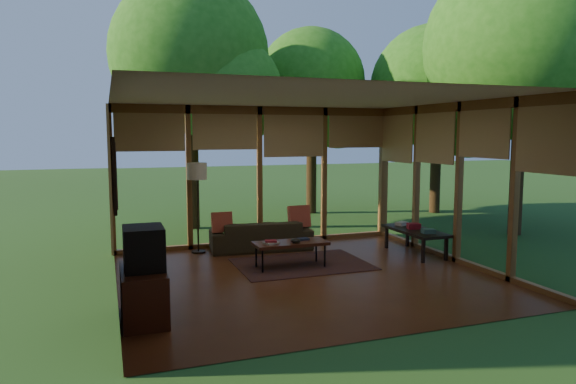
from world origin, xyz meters
name	(u,v)px	position (x,y,z in m)	size (l,w,h in m)	color
floor	(306,276)	(0.00, 0.00, 0.00)	(5.50, 5.50, 0.00)	brown
ceiling	(307,98)	(0.00, 0.00, 2.70)	(5.50, 5.50, 0.00)	white
wall_left	(113,196)	(-2.75, 0.00, 1.35)	(0.04, 5.00, 2.70)	silver
wall_front	(395,213)	(0.00, -2.50, 1.35)	(5.50, 0.04, 2.70)	silver
window_wall_back	(260,176)	(0.00, 2.50, 1.35)	(5.50, 0.12, 2.70)	brown
window_wall_right	(459,183)	(2.75, 0.00, 1.35)	(0.12, 5.00, 2.70)	brown
exterior_lawn	(434,196)	(8.00, 8.00, -0.01)	(40.00, 40.00, 0.00)	#254E1D
tree_nw	(190,55)	(-0.95, 4.75, 3.93)	(3.56, 3.56, 5.72)	#392614
tree_ne	(311,83)	(2.51, 6.05, 3.55)	(2.93, 2.93, 5.03)	#392614
tree_se	(519,47)	(5.38, 1.59, 3.98)	(3.91, 3.91, 5.95)	#392614
tree_far	(433,88)	(5.60, 4.88, 3.42)	(3.35, 3.35, 5.11)	#392614
rug	(302,264)	(0.20, 0.72, 0.01)	(2.17, 1.54, 0.01)	brown
sofa	(261,235)	(-0.13, 2.00, 0.27)	(1.88, 0.73, 0.55)	#322919
pillow_left	(222,223)	(-0.88, 1.95, 0.56)	(0.37, 0.12, 0.37)	maroon
pillow_right	(299,217)	(0.62, 1.95, 0.59)	(0.42, 0.14, 0.42)	maroon
ct_book_lower	(271,243)	(-0.40, 0.54, 0.44)	(0.22, 0.16, 0.03)	#B5ACA4
ct_book_upper	(271,241)	(-0.40, 0.54, 0.47)	(0.18, 0.14, 0.03)	maroon
ct_book_side	(303,239)	(0.20, 0.67, 0.44)	(0.18, 0.14, 0.03)	#161C31
ct_bowl	(296,241)	(0.00, 0.49, 0.46)	(0.16, 0.16, 0.07)	black
media_cabinet	(144,294)	(-2.47, -1.04, 0.30)	(0.50, 1.00, 0.60)	#4A2014
television	(144,248)	(-2.45, -1.04, 0.85)	(0.45, 0.55, 0.50)	black
console_book_a	(428,231)	(2.40, 0.32, 0.49)	(0.21, 0.16, 0.08)	#355C54
console_book_b	(414,226)	(2.40, 0.77, 0.51)	(0.22, 0.16, 0.10)	maroon
console_book_c	(402,224)	(2.40, 1.17, 0.49)	(0.22, 0.16, 0.06)	#B5ACA4
floor_lamp	(197,176)	(-1.28, 2.16, 1.41)	(0.36, 0.36, 1.65)	black
coffee_table	(290,244)	(-0.05, 0.59, 0.39)	(1.20, 0.50, 0.43)	#4A2014
side_console	(415,232)	(2.40, 0.72, 0.41)	(0.60, 1.40, 0.46)	black
wall_painting	(114,173)	(-2.71, 1.40, 1.55)	(0.06, 1.35, 1.15)	black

